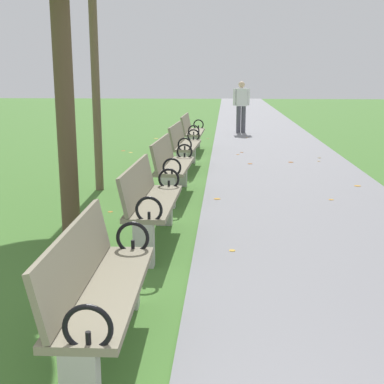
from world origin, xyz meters
TOP-DOWN VIEW (x-y plane):
  - paved_walkway at (1.50, 18.00)m, footprint 3.01×44.00m
  - park_bench_2 at (-0.50, 2.39)m, footprint 0.51×1.61m
  - park_bench_3 at (-0.50, 4.80)m, footprint 0.50×1.61m
  - park_bench_4 at (-0.50, 7.14)m, footprint 0.53×1.62m
  - park_bench_5 at (-0.50, 9.53)m, footprint 0.54×1.62m
  - park_bench_6 at (-0.50, 11.97)m, footprint 0.51×1.61m
  - pedestrian_walking at (0.82, 16.06)m, footprint 0.53×0.27m
  - scattered_leaves at (0.37, 7.59)m, footprint 4.98×15.53m

SIDE VIEW (x-z plane):
  - paved_walkway at x=1.50m, z-range 0.00..0.02m
  - scattered_leaves at x=0.37m, z-range 0.00..0.03m
  - park_bench_2 at x=-0.50m, z-range 0.04..0.93m
  - park_bench_3 at x=-0.50m, z-range 0.04..0.93m
  - park_bench_4 at x=-0.50m, z-range 0.04..0.93m
  - park_bench_5 at x=-0.50m, z-range 0.04..0.93m
  - park_bench_6 at x=-0.50m, z-range 0.04..0.93m
  - pedestrian_walking at x=0.82m, z-range 0.12..1.74m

